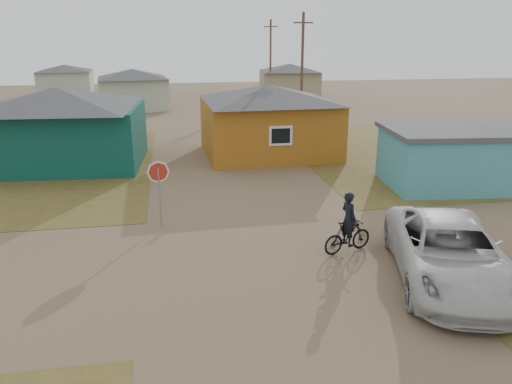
% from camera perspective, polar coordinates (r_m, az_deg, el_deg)
% --- Properties ---
extents(ground, '(120.00, 120.00, 0.00)m').
position_cam_1_polar(ground, '(14.97, 2.65, -8.14)').
color(ground, '#7A6146').
extents(grass_ne, '(20.00, 18.00, 0.00)m').
position_cam_1_polar(grass_ne, '(31.87, 22.61, 4.43)').
color(grass_ne, brown).
rests_on(grass_ne, ground).
extents(house_teal, '(8.93, 7.08, 4.00)m').
position_cam_1_polar(house_teal, '(27.57, -21.51, 7.06)').
color(house_teal, '#0A3B32').
rests_on(house_teal, ground).
extents(house_yellow, '(7.72, 6.76, 3.90)m').
position_cam_1_polar(house_yellow, '(28.07, 1.47, 8.32)').
color(house_yellow, '#A16018').
rests_on(house_yellow, ground).
extents(shed_turquoise, '(6.71, 4.93, 2.60)m').
position_cam_1_polar(shed_turquoise, '(23.87, 21.97, 3.72)').
color(shed_turquoise, teal).
rests_on(shed_turquoise, ground).
extents(house_pale_west, '(7.04, 6.15, 3.60)m').
position_cam_1_polar(house_pale_west, '(47.48, -13.84, 11.41)').
color(house_pale_west, '#ACB99F').
rests_on(house_pale_west, ground).
extents(house_beige_east, '(6.95, 6.05, 3.60)m').
position_cam_1_polar(house_beige_east, '(54.92, 3.83, 12.62)').
color(house_beige_east, gray).
rests_on(house_beige_east, ground).
extents(house_pale_north, '(6.28, 5.81, 3.40)m').
position_cam_1_polar(house_pale_north, '(60.35, -20.93, 11.88)').
color(house_pale_north, '#ACB99F').
rests_on(house_pale_north, ground).
extents(utility_pole_near, '(1.40, 0.20, 8.00)m').
position_cam_1_polar(utility_pole_near, '(36.50, 5.28, 13.74)').
color(utility_pole_near, brown).
rests_on(utility_pole_near, ground).
extents(utility_pole_far, '(1.40, 0.20, 8.00)m').
position_cam_1_polar(utility_pole_far, '(52.28, 1.66, 14.91)').
color(utility_pole_far, brown).
rests_on(utility_pole_far, ground).
extents(stop_sign, '(0.76, 0.23, 2.39)m').
position_cam_1_polar(stop_sign, '(17.48, -11.08, 1.53)').
color(stop_sign, gray).
rests_on(stop_sign, ground).
extents(cyclist, '(1.79, 0.99, 1.95)m').
position_cam_1_polar(cyclist, '(15.68, 10.47, -4.36)').
color(cyclist, black).
rests_on(cyclist, ground).
extents(vehicle, '(4.41, 6.61, 1.69)m').
position_cam_1_polar(vehicle, '(14.60, 21.23, -6.44)').
color(vehicle, '#BBBCB7').
rests_on(vehicle, ground).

